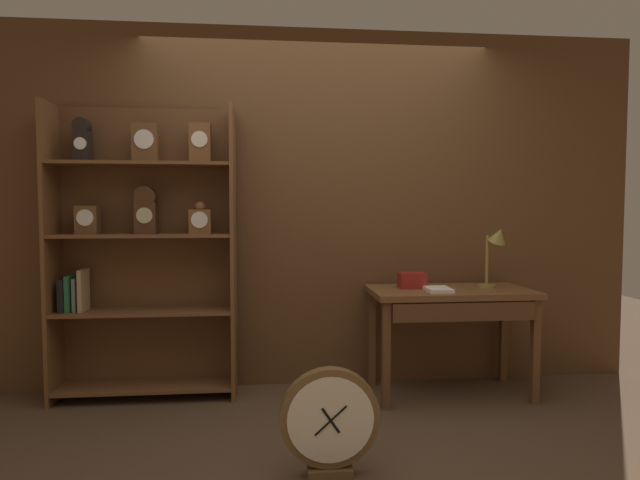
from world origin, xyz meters
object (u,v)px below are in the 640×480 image
object	(u,v)px
toolbox_small	(412,280)
round_clock_large	(330,421)
open_repair_manual	(438,289)
workbench	(451,304)
desk_lamp	(496,245)
bookshelf	(143,247)

from	to	relation	value
toolbox_small	round_clock_large	bearing A→B (deg)	-123.29
toolbox_small	open_repair_manual	xyz separation A→B (m)	(0.14, -0.16, -0.04)
workbench	desk_lamp	world-z (taller)	desk_lamp
desk_lamp	toolbox_small	bearing A→B (deg)	174.59
bookshelf	open_repair_manual	size ratio (longest dim) A/B	9.06
workbench	toolbox_small	world-z (taller)	toolbox_small
workbench	desk_lamp	distance (m)	0.52
bookshelf	workbench	distance (m)	2.15
workbench	toolbox_small	xyz separation A→B (m)	(-0.26, 0.08, 0.16)
desk_lamp	toolbox_small	world-z (taller)	desk_lamp
desk_lamp	workbench	bearing A→B (deg)	-175.63
bookshelf	workbench	xyz separation A→B (m)	(2.10, -0.19, -0.39)
toolbox_small	round_clock_large	xyz separation A→B (m)	(-0.70, -1.07, -0.53)
toolbox_small	open_repair_manual	distance (m)	0.21
workbench	round_clock_large	xyz separation A→B (m)	(-0.96, -0.99, -0.37)
workbench	desk_lamp	size ratio (longest dim) A/B	2.52
desk_lamp	toolbox_small	size ratio (longest dim) A/B	2.41
bookshelf	round_clock_large	bearing A→B (deg)	-45.74
open_repair_manual	round_clock_large	distance (m)	1.33
open_repair_manual	round_clock_large	world-z (taller)	open_repair_manual
round_clock_large	workbench	bearing A→B (deg)	45.94
bookshelf	desk_lamp	size ratio (longest dim) A/B	4.54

